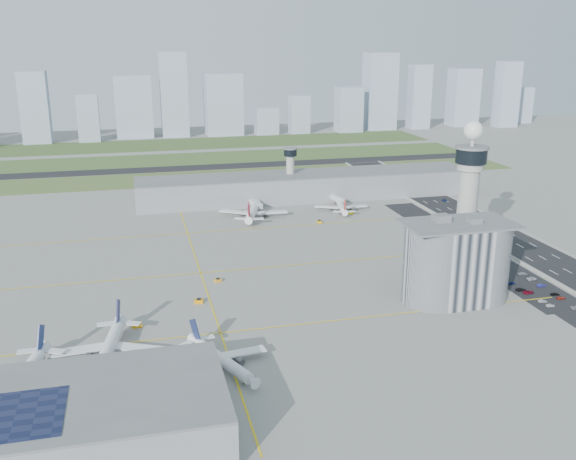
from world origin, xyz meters
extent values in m
plane|color=gray|center=(0.00, 0.00, 0.00)|extent=(1000.00, 1000.00, 0.00)
cube|color=#47592A|center=(-20.00, 225.00, 0.04)|extent=(480.00, 50.00, 0.08)
cube|color=#3D5729|center=(-20.00, 300.00, 0.04)|extent=(480.00, 60.00, 0.08)
cube|color=#3A5528|center=(-20.00, 380.00, 0.04)|extent=(480.00, 70.00, 0.08)
cube|color=black|center=(-20.00, 262.00, 0.06)|extent=(480.00, 22.00, 0.10)
cube|color=black|center=(115.00, 0.00, 0.05)|extent=(28.00, 500.00, 0.10)
cube|color=#9E9E99|center=(101.00, 0.00, 0.60)|extent=(0.60, 500.00, 1.20)
cube|color=black|center=(90.00, -10.00, 0.04)|extent=(18.00, 260.00, 0.08)
cube|color=black|center=(88.00, -22.00, 0.05)|extent=(20.00, 44.00, 0.10)
cube|color=yellow|center=(-40.00, -30.00, 0.01)|extent=(260.00, 0.60, 0.01)
cube|color=yellow|center=(-40.00, 30.00, 0.01)|extent=(260.00, 0.60, 0.01)
cube|color=yellow|center=(-40.00, 90.00, 0.01)|extent=(260.00, 0.60, 0.01)
cube|color=yellow|center=(-40.00, 30.00, 0.01)|extent=(0.60, 260.00, 0.01)
cylinder|color=#ADAAA5|center=(72.00, 8.00, 24.00)|extent=(8.40, 8.40, 48.00)
cylinder|color=#ADAAA5|center=(72.00, 8.00, 46.00)|extent=(11.00, 11.00, 4.00)
cylinder|color=black|center=(72.00, 8.00, 50.00)|extent=(13.00, 13.00, 6.00)
cylinder|color=slate|center=(72.00, 8.00, 53.50)|extent=(14.00, 14.00, 1.00)
cylinder|color=#ADAAA5|center=(72.00, 8.00, 56.00)|extent=(1.60, 1.60, 5.00)
sphere|color=white|center=(72.00, 8.00, 60.50)|extent=(8.00, 8.00, 8.00)
cylinder|color=#ADAAA5|center=(30.00, 150.00, 14.00)|extent=(5.00, 5.00, 28.00)
cylinder|color=black|center=(30.00, 150.00, 29.00)|extent=(8.00, 8.00, 4.00)
cylinder|color=slate|center=(30.00, 150.00, 31.50)|extent=(8.60, 8.60, 0.80)
cube|color=#B2B2B7|center=(52.00, -22.00, 15.00)|extent=(18.00, 24.00, 30.00)
cylinder|color=#B2B2B7|center=(43.00, -22.00, 15.00)|extent=(24.00, 24.00, 30.00)
cylinder|color=#B2B2B7|center=(61.00, -22.00, 15.00)|extent=(24.00, 24.00, 30.00)
cube|color=slate|center=(52.00, -22.00, 30.40)|extent=(42.00, 24.00, 0.80)
cube|color=slate|center=(46.00, -19.00, 32.00)|extent=(6.00, 5.00, 3.00)
cube|color=slate|center=(57.00, -24.00, 31.70)|extent=(5.00, 4.00, 2.40)
cube|color=gray|center=(40.00, 148.00, 7.50)|extent=(210.00, 32.00, 15.00)
cube|color=slate|center=(40.00, 148.00, 15.40)|extent=(210.00, 32.00, 0.80)
cube|color=gray|center=(-88.00, -82.00, 6.00)|extent=(84.00, 42.00, 12.00)
cube|color=slate|center=(-88.00, -82.00, 12.40)|extent=(84.00, 42.00, 0.80)
imported|color=silver|center=(83.81, -37.61, 0.57)|extent=(3.50, 1.81, 1.14)
imported|color=gray|center=(83.54, -33.30, 0.55)|extent=(3.49, 1.69, 1.10)
imported|color=maroon|center=(83.52, -24.19, 0.61)|extent=(4.64, 2.57, 1.23)
imported|color=black|center=(82.14, -21.18, 0.63)|extent=(4.51, 2.26, 1.26)
imported|color=navy|center=(82.48, -13.78, 0.58)|extent=(3.60, 1.90, 1.17)
imported|color=white|center=(83.12, -7.15, 0.62)|extent=(3.83, 1.52, 1.24)
imported|color=maroon|center=(92.37, -32.31, 0.57)|extent=(3.94, 1.67, 1.13)
imported|color=black|center=(92.46, -28.41, 0.61)|extent=(3.66, 1.65, 1.22)
imported|color=navy|center=(92.84, -19.23, 0.63)|extent=(3.95, 1.71, 1.26)
imported|color=silver|center=(93.57, -11.53, 0.62)|extent=(4.56, 2.23, 1.25)
imported|color=slate|center=(93.27, -5.43, 0.62)|extent=(4.48, 2.42, 1.23)
imported|color=#252527|center=(113.89, 38.26, 0.63)|extent=(1.49, 3.86, 1.25)
imported|color=navy|center=(120.89, 120.02, 0.62)|extent=(2.78, 4.72, 1.23)
imported|color=gray|center=(107.86, 179.51, 0.59)|extent=(1.44, 3.46, 1.17)
cube|color=#9EADC1|center=(-150.11, 419.66, 33.44)|extent=(25.49, 20.39, 66.89)
cube|color=#9EADC1|center=(-102.68, 417.90, 22.60)|extent=(20.04, 16.03, 45.20)
cube|color=#9EADC1|center=(-59.44, 436.89, 30.61)|extent=(35.76, 28.61, 61.22)
cube|color=#9EADC1|center=(-19.42, 431.56, 41.69)|extent=(26.33, 21.06, 83.39)
cube|color=#9EADC1|center=(30.27, 432.32, 31.06)|extent=(36.96, 29.57, 62.11)
cube|color=#9EADC1|center=(73.27, 423.68, 13.87)|extent=(23.01, 18.41, 27.75)
cube|color=#9EADC1|center=(108.28, 423.34, 19.48)|extent=(20.22, 16.18, 38.97)
cube|color=#9EADC1|center=(162.17, 421.29, 23.44)|extent=(26.14, 20.92, 46.89)
cube|color=#9EADC1|center=(201.27, 433.27, 40.60)|extent=(32.26, 25.81, 81.20)
cube|color=#9EADC1|center=(244.74, 426.38, 34.37)|extent=(21.59, 17.28, 68.75)
cube|color=#9EADC1|center=(302.83, 435.54, 31.70)|extent=(30.25, 24.20, 63.40)
cube|color=#9EADC1|center=(345.49, 415.96, 35.78)|extent=(23.04, 18.43, 71.56)
cube|color=#9EADC1|center=(382.05, 443.29, 20.53)|extent=(22.64, 18.11, 41.06)
camera|label=1|loc=(-65.71, -229.97, 97.59)|focal=40.00mm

